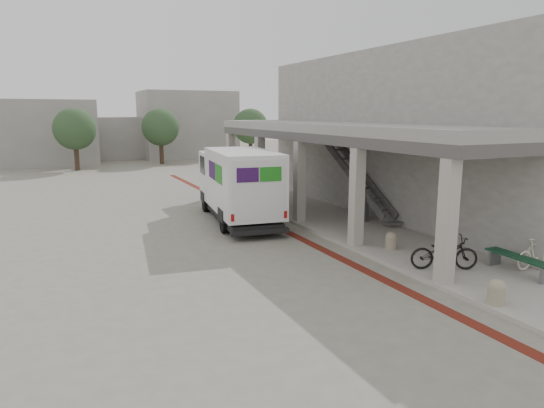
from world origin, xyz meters
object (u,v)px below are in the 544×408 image
bench (520,261)px  utility_cabinet (360,209)px  bicycle_black (444,253)px  fedex_truck (238,183)px  bicycle_cream (536,253)px

bench → utility_cabinet: size_ratio=2.05×
bench → bicycle_black: 1.97m
fedex_truck → bicycle_black: fedex_truck is taller
utility_cabinet → bicycle_cream: utility_cabinet is taller
bicycle_black → bench: bearing=-98.4°
bench → bicycle_cream: size_ratio=1.38×
utility_cabinet → bicycle_cream: size_ratio=0.67×
bicycle_black → bicycle_cream: 2.61m
bicycle_cream → bench: bearing=97.4°
utility_cabinet → fedex_truck: bearing=140.8°
utility_cabinet → bicycle_cream: 7.24m
utility_cabinet → bicycle_cream: bearing=-91.2°
bench → bicycle_black: size_ratio=1.11×
utility_cabinet → bicycle_black: size_ratio=0.54×
bench → bicycle_black: (-1.61, 1.13, 0.14)m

